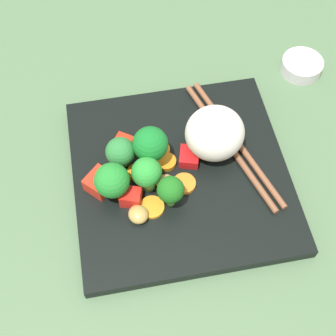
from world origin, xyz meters
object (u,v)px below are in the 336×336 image
Objects in this scene: square_plate at (180,175)px; chopstick_pair at (233,143)px; carrot_slice_2 at (183,184)px; sauce_cup at (302,66)px; rice_mound at (215,133)px; broccoli_floret_3 at (112,181)px.

chopstick_pair is (-2.63, 8.05, 1.28)cm from square_plate.
square_plate is 2.38cm from carrot_slice_2.
sauce_cup is at bearing 126.26° from carrot_slice_2.
square_plate is 3.60× the size of rice_mound.
square_plate is at bearing 93.08° from chopstick_pair.
carrot_slice_2 is at bearing -6.13° from square_plate.
rice_mound is 1.31× the size of broccoli_floret_3.
carrot_slice_2 is at bearing -53.74° from sauce_cup.
square_plate is 8.56cm from chopstick_pair.
square_plate is 10.36cm from broccoli_floret_3.
chopstick_pair is 19.52cm from sauce_cup.
chopstick_pair is (0.02, 2.87, -3.18)cm from rice_mound.
sauce_cup is at bearing -65.52° from chopstick_pair.
rice_mound is 7.90cm from carrot_slice_2.
broccoli_floret_3 is (1.59, -9.17, 4.55)cm from square_plate.
sauce_cup is (-12.39, 15.04, -1.08)cm from chopstick_pair.
broccoli_floret_3 is 1.98× the size of carrot_slice_2.
square_plate is 4.48× the size of sauce_cup.
sauce_cup is (-12.37, 17.91, -4.27)cm from rice_mound.
chopstick_pair reaches higher than square_plate.
rice_mound is (-2.65, 5.18, 4.47)cm from square_plate.
chopstick_pair reaches higher than sauce_cup.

